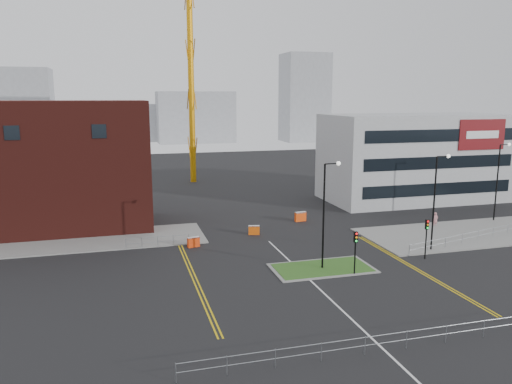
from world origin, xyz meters
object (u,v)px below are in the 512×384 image
(streetlamp_island, at_px, (326,207))
(pedestrian, at_px, (436,220))
(tower_crane, at_px, (224,20))
(traffic_light_island, at_px, (356,245))

(streetlamp_island, xyz_separation_m, pedestrian, (17.53, 9.54, -4.59))
(tower_crane, distance_m, streetlamp_island, 51.71)
(traffic_light_island, bearing_deg, pedestrian, 36.28)
(tower_crane, bearing_deg, traffic_light_island, -89.68)
(traffic_light_island, bearing_deg, streetlamp_island, 131.41)
(tower_crane, distance_m, traffic_light_island, 54.73)
(streetlamp_island, relative_size, pedestrian, 5.56)
(pedestrian, bearing_deg, streetlamp_island, -158.66)
(tower_crane, xyz_separation_m, pedestrian, (16.03, -37.46, -26.09))
(pedestrian, bearing_deg, tower_crane, 105.95)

